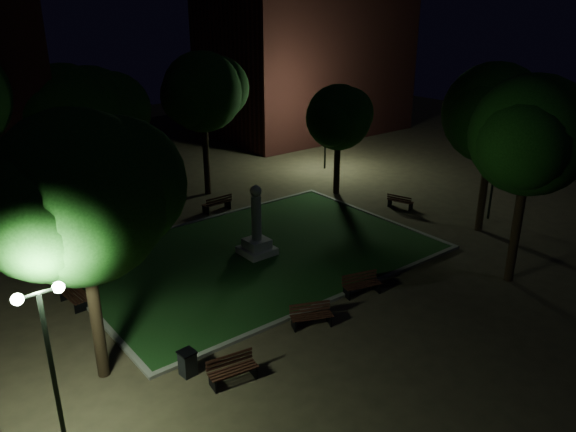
{
  "coord_description": "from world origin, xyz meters",
  "views": [
    {
      "loc": [
        -13.1,
        -16.71,
        10.77
      ],
      "look_at": [
        0.97,
        1.0,
        1.95
      ],
      "focal_mm": 35.0,
      "sensor_mm": 36.0,
      "label": 1
    }
  ],
  "objects_px": {
    "bench_near_left": "(311,316)",
    "bench_far_side": "(217,204)",
    "bench_west_near": "(232,370)",
    "monument": "(257,235)",
    "bench_near_right": "(361,285)",
    "bench_left_side": "(74,296)",
    "trash_bin": "(188,363)",
    "bench_right_side": "(400,202)"
  },
  "relations": [
    {
      "from": "bench_near_left",
      "to": "bench_far_side",
      "type": "height_order",
      "value": "bench_far_side"
    },
    {
      "from": "bench_west_near",
      "to": "monument",
      "type": "bearing_deg",
      "value": 58.38
    },
    {
      "from": "bench_near_right",
      "to": "bench_west_near",
      "type": "xyz_separation_m",
      "value": [
        -6.86,
        -1.37,
        -0.0
      ]
    },
    {
      "from": "monument",
      "to": "bench_near_left",
      "type": "bearing_deg",
      "value": -107.69
    },
    {
      "from": "bench_left_side",
      "to": "bench_far_side",
      "type": "bearing_deg",
      "value": 113.14
    },
    {
      "from": "bench_near_left",
      "to": "bench_near_right",
      "type": "distance_m",
      "value": 3.05
    },
    {
      "from": "trash_bin",
      "to": "bench_far_side",
      "type": "bearing_deg",
      "value": 54.59
    },
    {
      "from": "bench_right_side",
      "to": "bench_near_right",
      "type": "bearing_deg",
      "value": 104.78
    },
    {
      "from": "monument",
      "to": "trash_bin",
      "type": "distance_m",
      "value": 8.73
    },
    {
      "from": "bench_near_left",
      "to": "bench_right_side",
      "type": "xyz_separation_m",
      "value": [
        11.52,
        5.95,
        -0.02
      ]
    },
    {
      "from": "bench_right_side",
      "to": "monument",
      "type": "bearing_deg",
      "value": 72.52
    },
    {
      "from": "bench_right_side",
      "to": "bench_far_side",
      "type": "bearing_deg",
      "value": 36.57
    },
    {
      "from": "bench_west_near",
      "to": "bench_right_side",
      "type": "bearing_deg",
      "value": 32.56
    },
    {
      "from": "monument",
      "to": "bench_far_side",
      "type": "xyz_separation_m",
      "value": [
        1.55,
        5.85,
        -0.54
      ]
    },
    {
      "from": "bench_near_right",
      "to": "trash_bin",
      "type": "xyz_separation_m",
      "value": [
        -7.75,
        -0.27,
        0.03
      ]
    },
    {
      "from": "monument",
      "to": "bench_left_side",
      "type": "height_order",
      "value": "monument"
    },
    {
      "from": "bench_near_right",
      "to": "bench_near_left",
      "type": "bearing_deg",
      "value": -154.83
    },
    {
      "from": "bench_left_side",
      "to": "bench_near_left",
      "type": "bearing_deg",
      "value": 36.9
    },
    {
      "from": "monument",
      "to": "bench_near_right",
      "type": "xyz_separation_m",
      "value": [
        1.12,
        -5.39,
        -0.56
      ]
    },
    {
      "from": "bench_right_side",
      "to": "trash_bin",
      "type": "distance_m",
      "value": 17.24
    },
    {
      "from": "trash_bin",
      "to": "bench_near_left",
      "type": "bearing_deg",
      "value": -2.9
    },
    {
      "from": "bench_left_side",
      "to": "bench_near_right",
      "type": "bearing_deg",
      "value": 50.52
    },
    {
      "from": "bench_left_side",
      "to": "trash_bin",
      "type": "relative_size",
      "value": 1.76
    },
    {
      "from": "bench_near_left",
      "to": "bench_near_right",
      "type": "xyz_separation_m",
      "value": [
        3.01,
        0.51,
        0.01
      ]
    },
    {
      "from": "bench_near_right",
      "to": "bench_far_side",
      "type": "height_order",
      "value": "bench_far_side"
    },
    {
      "from": "monument",
      "to": "bench_west_near",
      "type": "bearing_deg",
      "value": -130.29
    },
    {
      "from": "monument",
      "to": "bench_near_left",
      "type": "relative_size",
      "value": 2.05
    },
    {
      "from": "bench_near_left",
      "to": "bench_left_side",
      "type": "relative_size",
      "value": 1.08
    },
    {
      "from": "bench_near_left",
      "to": "bench_near_right",
      "type": "relative_size",
      "value": 0.97
    },
    {
      "from": "monument",
      "to": "bench_left_side",
      "type": "xyz_separation_m",
      "value": [
        -7.9,
        0.67,
        -0.59
      ]
    },
    {
      "from": "bench_far_side",
      "to": "monument",
      "type": "bearing_deg",
      "value": 73.28
    },
    {
      "from": "trash_bin",
      "to": "bench_west_near",
      "type": "bearing_deg",
      "value": -51.0
    },
    {
      "from": "bench_near_right",
      "to": "trash_bin",
      "type": "bearing_deg",
      "value": -162.46
    },
    {
      "from": "bench_near_right",
      "to": "bench_far_side",
      "type": "xyz_separation_m",
      "value": [
        0.43,
        11.24,
        0.02
      ]
    },
    {
      "from": "monument",
      "to": "bench_west_near",
      "type": "xyz_separation_m",
      "value": [
        -5.73,
        -6.76,
        -0.57
      ]
    },
    {
      "from": "monument",
      "to": "bench_near_left",
      "type": "distance_m",
      "value": 6.22
    },
    {
      "from": "bench_left_side",
      "to": "bench_right_side",
      "type": "xyz_separation_m",
      "value": [
        17.54,
        -0.62,
        -0.0
      ]
    },
    {
      "from": "bench_near_left",
      "to": "trash_bin",
      "type": "height_order",
      "value": "trash_bin"
    },
    {
      "from": "monument",
      "to": "bench_near_left",
      "type": "xyz_separation_m",
      "value": [
        -1.88,
        -5.9,
        -0.57
      ]
    },
    {
      "from": "bench_near_left",
      "to": "bench_right_side",
      "type": "bearing_deg",
      "value": 50.71
    },
    {
      "from": "bench_near_left",
      "to": "bench_far_side",
      "type": "distance_m",
      "value": 12.24
    },
    {
      "from": "monument",
      "to": "bench_near_left",
      "type": "height_order",
      "value": "monument"
    }
  ]
}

